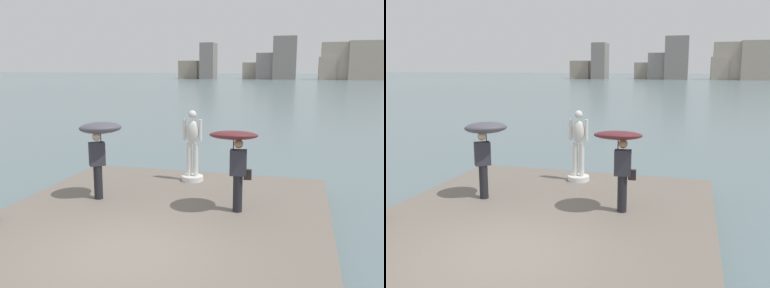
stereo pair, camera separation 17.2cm
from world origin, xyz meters
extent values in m
plane|color=slate|center=(0.00, 40.00, 0.00)|extent=(400.00, 400.00, 0.00)
cube|color=#70665B|center=(0.00, 1.53, 0.20)|extent=(7.59, 9.06, 0.40)
cylinder|color=silver|center=(-0.04, 4.99, 0.47)|extent=(0.65, 0.65, 0.15)
cylinder|color=silver|center=(-0.14, 4.99, 1.05)|extent=(0.15, 0.15, 1.00)
cylinder|color=silver|center=(0.06, 4.99, 1.05)|extent=(0.15, 0.15, 1.00)
ellipsoid|color=silver|center=(-0.04, 4.99, 1.88)|extent=(0.38, 0.26, 0.66)
sphere|color=silver|center=(-0.04, 4.99, 2.39)|extent=(0.24, 0.24, 0.24)
cylinder|color=silver|center=(-0.28, 4.99, 1.94)|extent=(0.10, 0.10, 0.62)
cylinder|color=silver|center=(0.20, 4.99, 1.94)|extent=(0.10, 0.10, 0.62)
cylinder|color=black|center=(-1.94, 2.69, 0.84)|extent=(0.22, 0.22, 0.88)
cube|color=#2D2D38|center=(-1.94, 2.69, 1.58)|extent=(0.45, 0.43, 0.60)
sphere|color=beige|center=(-1.94, 2.69, 2.02)|extent=(0.21, 0.21, 0.21)
cylinder|color=#262626|center=(-1.87, 2.80, 1.90)|extent=(0.02, 0.02, 0.53)
ellipsoid|color=#4C4C56|center=(-1.87, 2.80, 2.24)|extent=(1.50, 1.50, 0.35)
cylinder|color=black|center=(1.68, 2.65, 0.84)|extent=(0.22, 0.22, 0.88)
cube|color=#2D2D38|center=(1.68, 2.65, 1.58)|extent=(0.40, 0.27, 0.60)
sphere|color=#A87A5B|center=(1.68, 2.65, 2.02)|extent=(0.21, 0.21, 0.21)
cylinder|color=#262626|center=(1.55, 2.68, 1.89)|extent=(0.02, 0.02, 0.53)
ellipsoid|color=#5B2328|center=(1.55, 2.68, 2.21)|extent=(1.21, 1.22, 0.32)
cube|color=black|center=(1.89, 2.69, 1.30)|extent=(0.19, 0.11, 0.24)
cube|color=gray|center=(-33.05, 125.86, 2.85)|extent=(6.15, 6.45, 5.70)
cube|color=gray|center=(-26.05, 122.44, 5.53)|extent=(4.28, 6.86, 11.07)
cube|color=#A89989|center=(-12.44, 128.00, 2.56)|extent=(6.80, 4.61, 5.11)
cube|color=gray|center=(-6.42, 124.95, 3.98)|extent=(9.50, 6.06, 7.96)
cube|color=gray|center=(-2.74, 123.65, 6.39)|extent=(6.83, 5.21, 12.79)
cube|color=#A89989|center=(9.69, 125.53, 3.34)|extent=(4.85, 6.65, 6.67)
cube|color=#A89989|center=(12.58, 125.08, 5.44)|extent=(9.44, 4.78, 10.88)
cube|color=#A89989|center=(20.11, 124.02, 5.58)|extent=(9.56, 5.91, 11.16)
camera|label=1|loc=(3.04, -6.60, 3.75)|focal=38.69mm
camera|label=2|loc=(3.21, -6.55, 3.75)|focal=38.69mm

